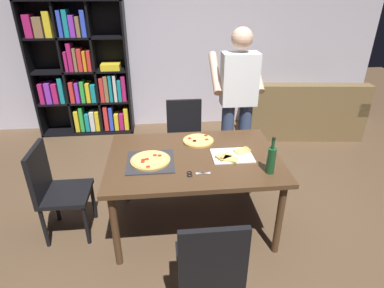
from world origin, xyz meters
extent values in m
plane|color=brown|center=(0.00, 0.00, 0.00)|extent=(12.00, 12.00, 0.00)
cube|color=#BCB7C6|center=(0.00, 2.60, 1.40)|extent=(6.40, 0.10, 2.80)
cube|color=#4C331E|center=(0.00, 0.00, 0.73)|extent=(1.52, 1.05, 0.04)
cylinder|color=#4C331E|center=(-0.68, -0.44, 0.35)|extent=(0.06, 0.06, 0.71)
cylinder|color=#4C331E|center=(0.68, -0.44, 0.35)|extent=(0.06, 0.06, 0.71)
cylinder|color=#4C331E|center=(-0.68, 0.44, 0.35)|extent=(0.06, 0.06, 0.71)
cylinder|color=#4C331E|center=(0.68, 0.44, 0.35)|extent=(0.06, 0.06, 0.71)
cube|color=black|center=(0.00, -0.92, 0.43)|extent=(0.42, 0.42, 0.04)
cube|color=black|center=(0.00, -1.11, 0.68)|extent=(0.42, 0.04, 0.45)
cylinder|color=black|center=(0.18, -0.74, 0.21)|extent=(0.04, 0.04, 0.41)
cylinder|color=black|center=(-0.18, -0.74, 0.21)|extent=(0.04, 0.04, 0.41)
cube|color=black|center=(0.00, 0.92, 0.43)|extent=(0.42, 0.42, 0.04)
cube|color=black|center=(0.00, 1.11, 0.68)|extent=(0.42, 0.04, 0.45)
cylinder|color=black|center=(-0.18, 0.74, 0.21)|extent=(0.04, 0.04, 0.41)
cylinder|color=black|center=(0.18, 0.74, 0.21)|extent=(0.04, 0.04, 0.41)
cylinder|color=black|center=(-0.18, 1.10, 0.21)|extent=(0.04, 0.04, 0.41)
cylinder|color=black|center=(0.18, 1.10, 0.21)|extent=(0.04, 0.04, 0.41)
cube|color=black|center=(-1.16, 0.00, 0.43)|extent=(0.42, 0.42, 0.04)
cube|color=black|center=(-1.35, 0.00, 0.68)|extent=(0.04, 0.42, 0.45)
cylinder|color=black|center=(-0.98, -0.18, 0.21)|extent=(0.04, 0.04, 0.41)
cylinder|color=black|center=(-0.98, 0.18, 0.21)|extent=(0.04, 0.04, 0.41)
cylinder|color=black|center=(-1.34, -0.18, 0.21)|extent=(0.04, 0.04, 0.41)
cylinder|color=black|center=(-1.34, 0.18, 0.21)|extent=(0.04, 0.04, 0.41)
cube|color=brown|center=(1.90, 2.05, 0.20)|extent=(1.78, 1.03, 0.40)
cube|color=brown|center=(1.86, 1.73, 0.62)|extent=(1.71, 0.38, 0.45)
cube|color=brown|center=(2.67, 1.97, 0.50)|extent=(0.25, 0.86, 0.20)
cube|color=brown|center=(1.13, 2.13, 0.50)|extent=(0.25, 0.86, 0.20)
cube|color=black|center=(-2.11, 2.35, 0.97)|extent=(0.03, 0.35, 1.95)
cube|color=black|center=(-0.74, 2.35, 0.97)|extent=(0.03, 0.35, 1.95)
cube|color=black|center=(-1.43, 2.35, 0.01)|extent=(1.40, 0.35, 0.03)
cube|color=black|center=(-1.43, 2.51, 0.97)|extent=(1.40, 0.03, 1.95)
cube|color=black|center=(-1.43, 2.35, 0.50)|extent=(1.34, 0.29, 0.03)
cube|color=black|center=(-1.43, 2.35, 0.97)|extent=(1.34, 0.29, 0.03)
cube|color=black|center=(-1.43, 2.35, 1.45)|extent=(1.34, 0.29, 0.03)
cube|color=black|center=(-1.65, 2.35, 0.97)|extent=(0.03, 0.29, 1.89)
cube|color=black|center=(-1.20, 2.35, 0.97)|extent=(0.03, 0.29, 1.89)
cube|color=yellow|center=(-1.58, 2.33, 0.21)|extent=(0.06, 0.22, 0.33)
cube|color=green|center=(-1.51, 2.33, 0.24)|extent=(0.05, 0.22, 0.39)
cube|color=teal|center=(-1.43, 2.33, 0.18)|extent=(0.06, 0.22, 0.28)
cube|color=silver|center=(-1.35, 2.33, 0.20)|extent=(0.07, 0.22, 0.31)
cube|color=yellow|center=(-1.27, 2.33, 0.20)|extent=(0.06, 0.22, 0.31)
cube|color=red|center=(-1.14, 2.33, 0.24)|extent=(0.06, 0.22, 0.39)
cube|color=blue|center=(-1.06, 2.33, 0.23)|extent=(0.05, 0.22, 0.37)
cube|color=yellow|center=(-0.98, 2.33, 0.18)|extent=(0.06, 0.22, 0.26)
cube|color=#B21E66|center=(-0.90, 2.33, 0.18)|extent=(0.06, 0.22, 0.26)
cube|color=yellow|center=(-0.83, 2.33, 0.22)|extent=(0.06, 0.22, 0.35)
cube|color=#B21E66|center=(-2.02, 2.33, 0.67)|extent=(0.06, 0.22, 0.30)
cube|color=purple|center=(-1.92, 2.33, 0.67)|extent=(0.08, 0.22, 0.31)
cube|color=#B21E66|center=(-1.83, 2.33, 0.66)|extent=(0.07, 0.22, 0.29)
cube|color=teal|center=(-1.73, 2.33, 0.71)|extent=(0.06, 0.22, 0.38)
cube|color=red|center=(-1.58, 2.33, 0.67)|extent=(0.06, 0.22, 0.31)
cube|color=purple|center=(-1.51, 2.33, 0.67)|extent=(0.05, 0.22, 0.30)
cube|color=green|center=(-1.43, 2.33, 0.68)|extent=(0.05, 0.22, 0.32)
cube|color=yellow|center=(-1.35, 2.33, 0.66)|extent=(0.05, 0.22, 0.29)
cube|color=teal|center=(-1.27, 2.33, 0.65)|extent=(0.06, 0.22, 0.27)
cube|color=red|center=(-1.14, 2.33, 0.70)|extent=(0.05, 0.22, 0.36)
cube|color=olive|center=(-1.08, 2.33, 0.71)|extent=(0.06, 0.22, 0.39)
cube|color=teal|center=(-1.01, 2.33, 0.72)|extent=(0.04, 0.22, 0.40)
cube|color=silver|center=(-0.95, 2.33, 0.72)|extent=(0.04, 0.22, 0.40)
cube|color=teal|center=(-0.88, 2.33, 0.68)|extent=(0.05, 0.22, 0.32)
cube|color=#B21E66|center=(-0.82, 2.33, 0.71)|extent=(0.06, 0.22, 0.38)
cube|color=#B21E66|center=(-1.59, 2.33, 1.13)|extent=(0.04, 0.22, 0.28)
cube|color=#B21E66|center=(-1.52, 2.33, 1.19)|extent=(0.06, 0.22, 0.40)
cube|color=olive|center=(-1.46, 2.33, 1.15)|extent=(0.04, 0.22, 0.32)
cube|color=red|center=(-1.40, 2.33, 1.15)|extent=(0.06, 0.22, 0.32)
cube|color=orange|center=(-1.33, 2.33, 1.13)|extent=(0.04, 0.22, 0.28)
cube|color=red|center=(-1.27, 2.33, 1.13)|extent=(0.04, 0.22, 0.29)
cube|color=yellow|center=(-0.98, 2.33, 1.03)|extent=(0.27, 0.25, 0.09)
cube|color=#B21E66|center=(-2.00, 2.33, 1.61)|extent=(0.10, 0.22, 0.30)
cube|color=olive|center=(-1.87, 2.33, 1.60)|extent=(0.11, 0.22, 0.27)
cube|color=yellow|center=(-1.75, 2.33, 1.63)|extent=(0.09, 0.22, 0.34)
cube|color=blue|center=(-1.58, 2.33, 1.64)|extent=(0.05, 0.22, 0.35)
cube|color=teal|center=(-1.51, 2.33, 1.64)|extent=(0.06, 0.22, 0.36)
cube|color=purple|center=(-1.43, 2.33, 1.61)|extent=(0.07, 0.22, 0.29)
cube|color=olive|center=(-1.35, 2.33, 1.60)|extent=(0.05, 0.22, 0.27)
cube|color=blue|center=(-1.27, 2.33, 1.64)|extent=(0.06, 0.22, 0.35)
cylinder|color=#38476B|center=(0.67, 0.77, 0.47)|extent=(0.14, 0.14, 0.95)
cylinder|color=#38476B|center=(0.47, 0.77, 0.47)|extent=(0.14, 0.14, 0.95)
cube|color=white|center=(0.57, 0.77, 1.23)|extent=(0.38, 0.22, 0.55)
sphere|color=#E0B293|center=(0.57, 0.77, 1.64)|extent=(0.22, 0.22, 0.22)
cylinder|color=#E0B293|center=(0.80, 0.95, 1.25)|extent=(0.09, 0.50, 0.39)
cylinder|color=#E0B293|center=(0.34, 0.95, 1.25)|extent=(0.09, 0.50, 0.39)
cube|color=#2D2D33|center=(-0.38, -0.06, 0.76)|extent=(0.40, 0.40, 0.01)
cylinder|color=tan|center=(-0.38, -0.06, 0.77)|extent=(0.34, 0.34, 0.02)
cylinder|color=#EACC6B|center=(-0.38, -0.06, 0.78)|extent=(0.31, 0.31, 0.01)
cylinder|color=#B22819|center=(-0.44, -0.08, 0.79)|extent=(0.04, 0.04, 0.00)
cylinder|color=#B22819|center=(-0.30, -0.01, 0.79)|extent=(0.04, 0.04, 0.00)
cylinder|color=#B22819|center=(-0.40, -0.20, 0.79)|extent=(0.04, 0.04, 0.00)
cylinder|color=#B22819|center=(-0.44, -0.11, 0.79)|extent=(0.04, 0.04, 0.00)
cylinder|color=#B22819|center=(-0.34, -0.01, 0.79)|extent=(0.04, 0.04, 0.00)
cylinder|color=#B22819|center=(-0.41, -0.07, 0.79)|extent=(0.04, 0.04, 0.00)
cube|color=white|center=(0.34, -0.03, 0.76)|extent=(0.36, 0.28, 0.01)
cube|color=#EACC6B|center=(0.44, 0.03, 0.77)|extent=(0.16, 0.13, 0.02)
cube|color=tan|center=(0.50, 0.05, 0.77)|extent=(0.05, 0.09, 0.02)
cube|color=#EACC6B|center=(0.26, -0.06, 0.77)|extent=(0.17, 0.15, 0.02)
cube|color=tan|center=(0.21, -0.09, 0.77)|extent=(0.06, 0.09, 0.02)
cube|color=#EACC6B|center=(0.30, -0.10, 0.77)|extent=(0.17, 0.15, 0.02)
cube|color=tan|center=(0.25, -0.08, 0.77)|extent=(0.06, 0.09, 0.02)
cylinder|color=#194723|center=(0.59, -0.33, 0.86)|extent=(0.07, 0.07, 0.22)
cylinder|color=#194723|center=(0.59, -0.33, 1.01)|extent=(0.03, 0.03, 0.08)
cylinder|color=black|center=(0.59, -0.33, 1.06)|extent=(0.03, 0.03, 0.02)
cube|color=silver|center=(0.05, -0.30, 0.76)|extent=(0.12, 0.02, 0.01)
cube|color=silver|center=(0.05, -0.30, 0.76)|extent=(0.12, 0.03, 0.01)
torus|color=black|center=(-0.06, -0.27, 0.76)|extent=(0.05, 0.05, 0.01)
torus|color=black|center=(-0.07, -0.31, 0.76)|extent=(0.05, 0.05, 0.01)
cylinder|color=tan|center=(0.08, 0.29, 0.76)|extent=(0.30, 0.30, 0.02)
cylinder|color=#EACC6B|center=(0.08, 0.29, 0.77)|extent=(0.27, 0.27, 0.01)
cylinder|color=#B22819|center=(0.16, 0.37, 0.78)|extent=(0.04, 0.04, 0.00)
cylinder|color=#B22819|center=(0.03, 0.26, 0.78)|extent=(0.04, 0.04, 0.00)
cylinder|color=#B22819|center=(-0.01, 0.32, 0.78)|extent=(0.04, 0.04, 0.00)
cylinder|color=#B22819|center=(0.04, 0.26, 0.78)|extent=(0.04, 0.04, 0.00)
cylinder|color=#B22819|center=(0.16, 0.28, 0.78)|extent=(0.04, 0.04, 0.00)
camera|label=1|loc=(-0.26, -2.47, 2.13)|focal=29.81mm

